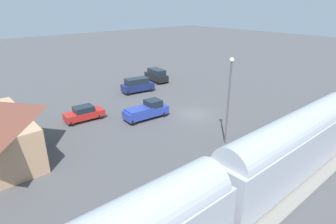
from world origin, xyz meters
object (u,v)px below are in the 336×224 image
at_px(suv_black, 156,75).
at_px(pickup_blue, 147,110).
at_px(pedestrian_on_platform, 258,136).
at_px(light_pole_near_platform, 229,92).
at_px(suv_navy, 137,85).
at_px(sedan_red, 84,113).

distance_m(suv_black, pickup_blue, 16.65).
height_order(pedestrian_on_platform, pickup_blue, pickup_blue).
bearing_deg(pedestrian_on_platform, pickup_blue, 15.41).
relative_size(pedestrian_on_platform, pickup_blue, 0.31).
bearing_deg(light_pole_near_platform, pedestrian_on_platform, -153.31).
height_order(pedestrian_on_platform, suv_black, suv_black).
relative_size(suv_navy, light_pole_near_platform, 0.61).
bearing_deg(suv_black, pickup_blue, 137.74).
xyz_separation_m(suv_navy, suv_black, (2.99, -6.07, 0.00)).
distance_m(suv_navy, pickup_blue, 10.65).
relative_size(pedestrian_on_platform, sedan_red, 0.37).
bearing_deg(suv_navy, suv_black, -63.77).
relative_size(pickup_blue, sedan_red, 1.20).
xyz_separation_m(pedestrian_on_platform, suv_black, (25.08, -7.68, -0.13)).
height_order(suv_black, light_pole_near_platform, light_pole_near_platform).
relative_size(sedan_red, light_pole_near_platform, 0.55).
xyz_separation_m(sedan_red, light_pole_near_platform, (-14.35, -8.09, 4.38)).
xyz_separation_m(suv_navy, pickup_blue, (-9.33, 5.13, -0.12)).
relative_size(suv_navy, suv_black, 1.01).
xyz_separation_m(pickup_blue, sedan_red, (4.30, 5.93, -0.15)).
height_order(suv_navy, pickup_blue, suv_navy).
bearing_deg(suv_navy, pickup_blue, 151.21).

